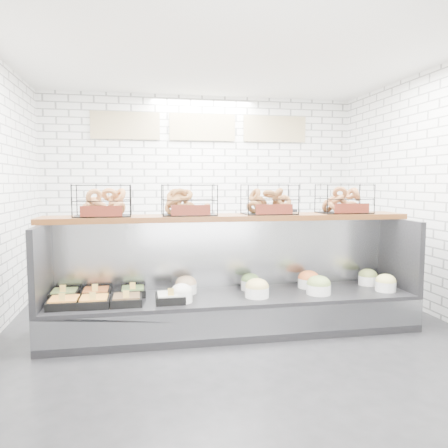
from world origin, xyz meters
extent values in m
plane|color=black|center=(0.00, 0.00, 0.00)|extent=(5.50, 5.50, 0.00)
cube|color=white|center=(0.00, 2.75, 1.50)|extent=(5.00, 0.02, 3.00)
cube|color=white|center=(0.00, 0.00, 3.00)|extent=(5.00, 5.50, 0.02)
cube|color=#C7B68A|center=(-1.20, 2.72, 2.50)|extent=(1.05, 0.03, 0.42)
cube|color=#C7B68A|center=(0.00, 2.72, 2.50)|extent=(1.05, 0.03, 0.42)
cube|color=#C7B68A|center=(1.20, 2.72, 2.50)|extent=(1.05, 0.03, 0.42)
cube|color=black|center=(0.00, 0.30, 0.20)|extent=(4.00, 0.90, 0.40)
cube|color=#93969B|center=(0.00, -0.14, 0.22)|extent=(4.00, 0.03, 0.28)
cube|color=#93969B|center=(0.00, 0.71, 0.80)|extent=(4.00, 0.08, 0.80)
cube|color=black|center=(-1.97, 0.30, 0.80)|extent=(0.06, 0.90, 0.80)
cube|color=black|center=(1.97, 0.30, 0.80)|extent=(0.06, 0.90, 0.80)
cube|color=black|center=(-1.74, 0.12, 0.44)|extent=(0.31, 0.31, 0.08)
cube|color=orange|center=(-1.74, 0.12, 0.48)|extent=(0.26, 0.26, 0.04)
cube|color=#F0C153|center=(-1.74, 0.01, 0.53)|extent=(0.06, 0.01, 0.08)
cube|color=black|center=(-1.79, 0.46, 0.44)|extent=(0.28, 0.28, 0.08)
cube|color=#859B4F|center=(-1.79, 0.46, 0.48)|extent=(0.24, 0.24, 0.04)
cube|color=#F0C153|center=(-1.79, 0.36, 0.53)|extent=(0.06, 0.01, 0.08)
cube|color=black|center=(-1.45, 0.11, 0.44)|extent=(0.30, 0.30, 0.08)
cube|color=orange|center=(-1.45, 0.11, 0.48)|extent=(0.26, 0.26, 0.04)
cube|color=#F0C153|center=(-1.45, 0.00, 0.53)|extent=(0.06, 0.01, 0.08)
cube|color=black|center=(-1.47, 0.45, 0.44)|extent=(0.30, 0.30, 0.08)
cube|color=#CF662B|center=(-1.47, 0.45, 0.48)|extent=(0.25, 0.25, 0.04)
cube|color=#F0C153|center=(-1.47, 0.34, 0.53)|extent=(0.06, 0.01, 0.08)
cube|color=black|center=(-1.14, 0.11, 0.44)|extent=(0.30, 0.30, 0.08)
cube|color=brown|center=(-1.14, 0.11, 0.48)|extent=(0.26, 0.26, 0.04)
cube|color=#F0C153|center=(-1.14, 0.00, 0.53)|extent=(0.06, 0.01, 0.08)
cube|color=black|center=(-1.08, 0.45, 0.44)|extent=(0.27, 0.27, 0.08)
cube|color=#658946|center=(-1.08, 0.45, 0.48)|extent=(0.23, 0.23, 0.04)
cube|color=#F0C153|center=(-1.08, 0.35, 0.53)|extent=(0.06, 0.01, 0.08)
cube|color=black|center=(-0.70, 0.12, 0.44)|extent=(0.30, 0.30, 0.08)
cube|color=white|center=(-0.70, 0.12, 0.48)|extent=(0.25, 0.25, 0.04)
cube|color=#F0C153|center=(-0.70, 0.01, 0.53)|extent=(0.06, 0.01, 0.08)
cylinder|color=white|center=(-0.59, 0.10, 0.46)|extent=(0.22, 0.22, 0.11)
ellipsoid|color=silver|center=(-0.59, 0.10, 0.52)|extent=(0.22, 0.22, 0.15)
cylinder|color=white|center=(-0.51, 0.45, 0.46)|extent=(0.24, 0.24, 0.11)
ellipsoid|color=tan|center=(-0.51, 0.45, 0.52)|extent=(0.23, 0.23, 0.16)
cylinder|color=white|center=(0.22, 0.14, 0.46)|extent=(0.26, 0.26, 0.11)
ellipsoid|color=#D6BE6D|center=(0.22, 0.14, 0.52)|extent=(0.25, 0.25, 0.18)
cylinder|color=white|center=(0.23, 0.48, 0.46)|extent=(0.21, 0.21, 0.11)
ellipsoid|color=#5F8342|center=(0.23, 0.48, 0.52)|extent=(0.21, 0.21, 0.15)
cylinder|color=white|center=(0.92, 0.14, 0.46)|extent=(0.27, 0.27, 0.11)
ellipsoid|color=olive|center=(0.92, 0.14, 0.52)|extent=(0.26, 0.26, 0.18)
cylinder|color=white|center=(0.93, 0.45, 0.46)|extent=(0.25, 0.25, 0.11)
ellipsoid|color=orange|center=(0.93, 0.45, 0.52)|extent=(0.24, 0.24, 0.17)
cylinder|color=white|center=(1.72, 0.13, 0.46)|extent=(0.23, 0.23, 0.11)
ellipsoid|color=#E7DA76|center=(1.72, 0.13, 0.52)|extent=(0.22, 0.22, 0.16)
cylinder|color=white|center=(1.68, 0.45, 0.46)|extent=(0.22, 0.22, 0.11)
ellipsoid|color=olive|center=(1.68, 0.45, 0.52)|extent=(0.22, 0.22, 0.15)
cube|color=#4D2810|center=(0.00, 0.52, 1.23)|extent=(4.10, 0.50, 0.06)
cube|color=black|center=(-1.38, 0.52, 1.43)|extent=(0.60, 0.38, 0.34)
cube|color=#541A0F|center=(-1.38, 0.32, 1.33)|extent=(0.42, 0.02, 0.11)
cube|color=black|center=(-0.46, 0.52, 1.43)|extent=(0.60, 0.38, 0.34)
cube|color=#541A0F|center=(-0.46, 0.32, 1.33)|extent=(0.42, 0.02, 0.11)
cube|color=black|center=(0.46, 0.52, 1.43)|extent=(0.60, 0.38, 0.34)
cube|color=#541A0F|center=(0.46, 0.32, 1.33)|extent=(0.42, 0.02, 0.11)
cube|color=black|center=(1.38, 0.52, 1.43)|extent=(0.60, 0.38, 0.34)
cube|color=#541A0F|center=(1.38, 0.32, 1.33)|extent=(0.42, 0.02, 0.11)
cube|color=#93969B|center=(0.00, 2.43, 0.45)|extent=(4.00, 0.60, 0.90)
cube|color=black|center=(-1.56, 2.45, 1.02)|extent=(0.40, 0.30, 0.24)
cube|color=silver|center=(-0.68, 2.38, 0.99)|extent=(0.35, 0.28, 0.18)
cylinder|color=#BD652F|center=(0.49, 2.37, 1.01)|extent=(0.09, 0.09, 0.22)
cube|color=black|center=(1.29, 2.42, 1.05)|extent=(0.30, 0.30, 0.30)
camera|label=1|loc=(-0.97, -4.28, 1.62)|focal=35.00mm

